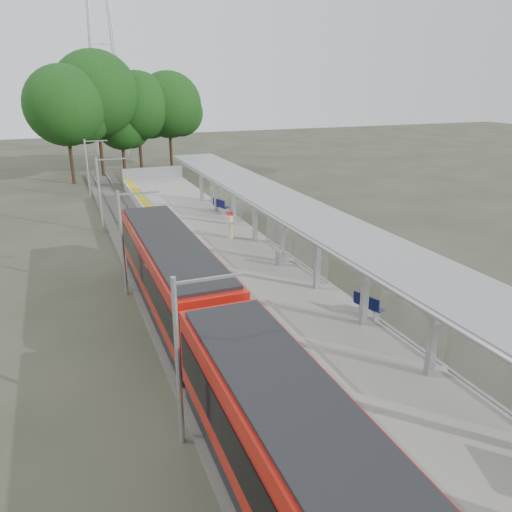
{
  "coord_description": "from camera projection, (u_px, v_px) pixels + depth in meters",
  "views": [
    {
      "loc": [
        -8.82,
        -5.41,
        10.4
      ],
      "look_at": [
        -0.34,
        15.93,
        2.3
      ],
      "focal_mm": 35.0,
      "sensor_mm": 36.0,
      "label": 1
    }
  ],
  "objects": [
    {
      "name": "trackbed",
      "position": [
        158.0,
        280.0,
        27.19
      ],
      "size": [
        3.0,
        70.0,
        0.24
      ],
      "primitive_type": "cube",
      "color": "#59544C",
      "rests_on": "ground"
    },
    {
      "name": "platform",
      "position": [
        235.0,
        263.0,
        28.63
      ],
      "size": [
        6.0,
        50.0,
        1.0
      ],
      "primitive_type": "cube",
      "color": "gray",
      "rests_on": "ground"
    },
    {
      "name": "tactile_strip",
      "position": [
        192.0,
        260.0,
        27.58
      ],
      "size": [
        0.6,
        50.0,
        0.02
      ],
      "primitive_type": "cube",
      "color": "gold",
      "rests_on": "platform"
    },
    {
      "name": "end_fence",
      "position": [
        153.0,
        173.0,
        50.14
      ],
      "size": [
        6.0,
        0.1,
        1.2
      ],
      "primitive_type": "cube",
      "color": "#9EA0A5",
      "rests_on": "platform"
    },
    {
      "name": "train",
      "position": [
        217.0,
        341.0,
        16.93
      ],
      "size": [
        2.74,
        27.6,
        3.62
      ],
      "color": "black",
      "rests_on": "ground"
    },
    {
      "name": "canopy",
      "position": [
        291.0,
        213.0,
        24.62
      ],
      "size": [
        3.27,
        38.0,
        3.66
      ],
      "color": "#9EA0A5",
      "rests_on": "platform"
    },
    {
      "name": "pylon",
      "position": [
        99.0,
        14.0,
        68.59
      ],
      "size": [
        8.0,
        4.0,
        38.0
      ],
      "primitive_type": null,
      "color": "#9EA0A5",
      "rests_on": "ground"
    },
    {
      "name": "tree_cluster",
      "position": [
        115.0,
        103.0,
        54.96
      ],
      "size": [
        19.7,
        13.27,
        13.62
      ],
      "color": "#382316",
      "rests_on": "ground"
    },
    {
      "name": "catenary_masts",
      "position": [
        124.0,
        240.0,
        24.79
      ],
      "size": [
        2.08,
        48.16,
        5.4
      ],
      "color": "#9EA0A5",
      "rests_on": "ground"
    },
    {
      "name": "bench_mid",
      "position": [
        368.0,
        305.0,
        20.99
      ],
      "size": [
        0.8,
        1.39,
        0.91
      ],
      "rotation": [
        0.0,
        0.0,
        0.31
      ],
      "color": "#0D1343",
      "rests_on": "platform"
    },
    {
      "name": "bench_far",
      "position": [
        220.0,
        205.0,
        37.5
      ],
      "size": [
        0.88,
        1.53,
        1.0
      ],
      "rotation": [
        0.0,
        0.0,
        0.31
      ],
      "color": "#0D1343",
      "rests_on": "platform"
    },
    {
      "name": "info_pillar_far",
      "position": [
        230.0,
        227.0,
        31.2
      ],
      "size": [
        0.39,
        0.39,
        1.73
      ],
      "rotation": [
        0.0,
        0.0,
        -0.27
      ],
      "color": "beige",
      "rests_on": "platform"
    },
    {
      "name": "litter_bin",
      "position": [
        279.0,
        258.0,
        26.74
      ],
      "size": [
        0.41,
        0.41,
        0.82
      ],
      "primitive_type": "cylinder",
      "rotation": [
        0.0,
        0.0,
        0.02
      ],
      "color": "#9EA0A5",
      "rests_on": "platform"
    }
  ]
}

